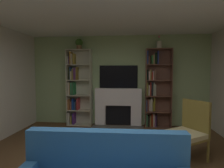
# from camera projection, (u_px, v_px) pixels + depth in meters

# --- Properties ---
(wall_back_accent) EXTENTS (5.40, 0.06, 2.68)m
(wall_back_accent) POSITION_uv_depth(u_px,v_px,m) (119.00, 81.00, 5.73)
(wall_back_accent) COLOR #96B27C
(wall_back_accent) RESTS_ON ground_plane
(fireplace) EXTENTS (1.47, 0.52, 1.11)m
(fireplace) POSITION_uv_depth(u_px,v_px,m) (118.00, 106.00, 5.64)
(fireplace) COLOR white
(fireplace) RESTS_ON ground_plane
(tv) EXTENTS (1.14, 0.06, 0.68)m
(tv) POSITION_uv_depth(u_px,v_px,m) (118.00, 77.00, 5.67)
(tv) COLOR black
(tv) RESTS_ON fireplace
(bookshelf_left) EXTENTS (0.73, 0.34, 2.26)m
(bookshelf_left) POSITION_uv_depth(u_px,v_px,m) (77.00, 88.00, 5.73)
(bookshelf_left) COLOR beige
(bookshelf_left) RESTS_ON ground_plane
(bookshelf_right) EXTENTS (0.73, 0.30, 2.26)m
(bookshelf_right) POSITION_uv_depth(u_px,v_px,m) (155.00, 89.00, 5.50)
(bookshelf_right) COLOR brown
(bookshelf_right) RESTS_ON ground_plane
(potted_plant) EXTENTS (0.22, 0.22, 0.32)m
(potted_plant) POSITION_uv_depth(u_px,v_px,m) (79.00, 44.00, 5.60)
(potted_plant) COLOR #9C7047
(potted_plant) RESTS_ON bookshelf_left
(vase_with_flowers) EXTENTS (0.14, 0.14, 0.37)m
(vase_with_flowers) POSITION_uv_depth(u_px,v_px,m) (159.00, 44.00, 5.36)
(vase_with_flowers) COLOR beige
(vase_with_flowers) RESTS_ON bookshelf_right
(armchair) EXTENTS (0.86, 0.84, 1.08)m
(armchair) POSITION_uv_depth(u_px,v_px,m) (188.00, 130.00, 3.46)
(armchair) COLOR brown
(armchair) RESTS_ON ground_plane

